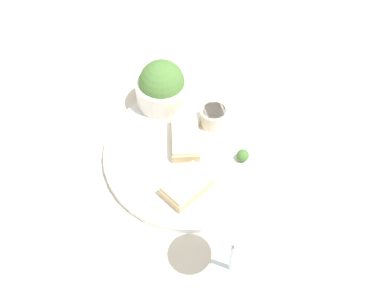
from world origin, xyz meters
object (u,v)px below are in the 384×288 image
(cheese_toast_far, at_px, (188,186))
(wine_glass, at_px, (235,236))
(salad_bowl, at_px, (162,87))
(cheese_toast_near, at_px, (185,138))
(napkin, at_px, (331,140))
(sauce_ramekin, at_px, (214,116))

(cheese_toast_far, relative_size, wine_glass, 0.63)
(salad_bowl, xyz_separation_m, cheese_toast_near, (-0.10, -0.06, -0.03))
(cheese_toast_near, distance_m, cheese_toast_far, 0.11)
(cheese_toast_near, height_order, cheese_toast_far, same)
(napkin, bearing_deg, cheese_toast_far, 119.70)
(salad_bowl, height_order, cheese_toast_near, salad_bowl)
(cheese_toast_near, bearing_deg, sauce_ramekin, -42.26)
(cheese_toast_far, xyz_separation_m, napkin, (0.15, -0.27, -0.02))
(salad_bowl, xyz_separation_m, napkin, (-0.06, -0.34, -0.05))
(cheese_toast_far, bearing_deg, cheese_toast_near, 9.32)
(cheese_toast_far, bearing_deg, salad_bowl, 19.78)
(cheese_toast_near, bearing_deg, salad_bowl, 29.39)
(sauce_ramekin, bearing_deg, cheese_toast_far, 168.60)
(wine_glass, xyz_separation_m, napkin, (0.29, -0.18, -0.11))
(cheese_toast_near, height_order, wine_glass, wine_glass)
(sauce_ramekin, distance_m, cheese_toast_near, 0.08)
(cheese_toast_near, bearing_deg, napkin, -81.04)
(sauce_ramekin, bearing_deg, salad_bowl, 66.35)
(napkin, bearing_deg, wine_glass, 147.53)
(cheese_toast_near, distance_m, napkin, 0.29)
(cheese_toast_near, bearing_deg, wine_glass, -157.06)
(cheese_toast_far, bearing_deg, napkin, -60.30)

